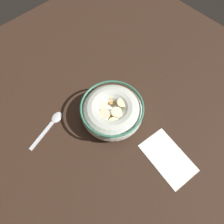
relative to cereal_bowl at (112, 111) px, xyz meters
The scene contains 4 objects.
ground_plane 4.34cm from the cereal_bowl, ahead, with size 111.54×111.54×2.00cm, color #332116.
cereal_bowl is the anchor object (origin of this frame).
spoon 17.25cm from the cereal_bowl, 126.69° to the right, with size 5.36×13.13×0.80cm.
folded_napkin 19.14cm from the cereal_bowl, ahead, with size 14.34×8.60×0.30cm, color white.
Camera 1 is at (18.18, -16.91, 52.11)cm, focal length 32.16 mm.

